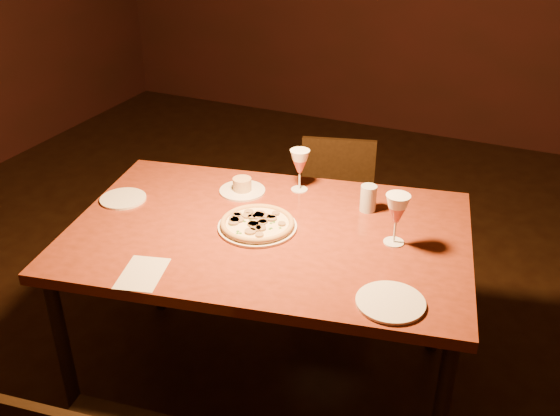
% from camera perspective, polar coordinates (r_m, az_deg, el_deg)
% --- Properties ---
extents(dining_table, '(1.67, 1.24, 0.81)m').
position_cam_1_polar(dining_table, '(2.42, -1.07, -3.44)').
color(dining_table, maroon).
rests_on(dining_table, floor).
extents(chair_far, '(0.47, 0.47, 0.80)m').
position_cam_1_polar(chair_far, '(3.29, 5.04, -0.08)').
color(chair_far, black).
rests_on(chair_far, floor).
extents(pizza_plate, '(0.30, 0.30, 0.03)m').
position_cam_1_polar(pizza_plate, '(2.39, -2.09, -1.46)').
color(pizza_plate, silver).
rests_on(pizza_plate, dining_table).
extents(ramekin_saucer, '(0.20, 0.20, 0.06)m').
position_cam_1_polar(ramekin_saucer, '(2.66, -3.47, 1.89)').
color(ramekin_saucer, silver).
rests_on(ramekin_saucer, dining_table).
extents(wine_glass_far, '(0.08, 0.08, 0.18)m').
position_cam_1_polar(wine_glass_far, '(2.64, 1.81, 3.46)').
color(wine_glass_far, '#C75953').
rests_on(wine_glass_far, dining_table).
extents(wine_glass_right, '(0.09, 0.09, 0.20)m').
position_cam_1_polar(wine_glass_right, '(2.29, 10.56, -1.03)').
color(wine_glass_right, '#C75953').
rests_on(wine_glass_right, dining_table).
extents(water_tumbler, '(0.07, 0.07, 0.11)m').
position_cam_1_polar(water_tumbler, '(2.52, 8.07, 0.89)').
color(water_tumbler, silver).
rests_on(water_tumbler, dining_table).
extents(side_plate_left, '(0.19, 0.19, 0.01)m').
position_cam_1_polar(side_plate_left, '(2.68, -14.15, 0.83)').
color(side_plate_left, silver).
rests_on(side_plate_left, dining_table).
extents(side_plate_near, '(0.22, 0.22, 0.01)m').
position_cam_1_polar(side_plate_near, '(2.03, 10.06, -8.48)').
color(side_plate_near, silver).
rests_on(side_plate_near, dining_table).
extents(menu_card, '(0.19, 0.23, 0.00)m').
position_cam_1_polar(menu_card, '(2.19, -12.47, -5.86)').
color(menu_card, beige).
rests_on(menu_card, dining_table).
extents(pendant_light, '(0.12, 0.12, 0.12)m').
position_cam_1_polar(pendant_light, '(2.09, -1.29, 17.16)').
color(pendant_light, '#ED9242').
rests_on(pendant_light, ceiling).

